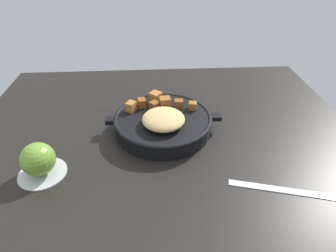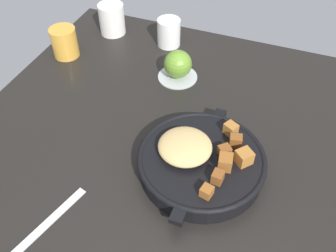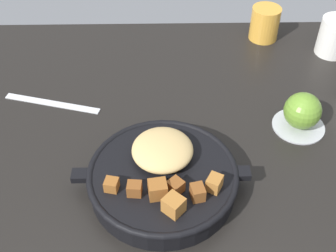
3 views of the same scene
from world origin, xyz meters
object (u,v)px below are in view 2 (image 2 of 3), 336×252
Objects in this scene: butter_knife at (41,229)px; white_creamer_pitcher at (169,32)px; ceramic_mug_white at (112,19)px; juice_glass_amber at (65,42)px; cast_iron_skillet at (200,162)px; red_apple at (178,64)px.

white_creamer_pitcher is (63.12, -0.22, 3.70)cm from butter_knife.
juice_glass_amber is (-15.02, 6.69, -0.37)cm from ceramic_mug_white.
juice_glass_amber is at bearing 155.98° from ceramic_mug_white.
white_creamer_pitcher reaches higher than cast_iron_skillet.
butter_knife is (-49.67, 7.79, -3.99)cm from red_apple.
cast_iron_skillet is 46.12cm from white_creamer_pitcher.
red_apple is at bearing -87.28° from juice_glass_amber.
cast_iron_skillet is at bearing -135.48° from ceramic_mug_white.
cast_iron_skillet is at bearing -151.44° from white_creamer_pitcher.
ceramic_mug_white reaches higher than butter_knife.
cast_iron_skillet is at bearing -29.38° from butter_knife.
red_apple is 50.43cm from butter_knife.
ceramic_mug_white reaches higher than white_creamer_pitcher.
cast_iron_skillet is 31.86cm from butter_knife.
ceramic_mug_white is (0.04, 17.83, 0.54)cm from white_creamer_pitcher.
butter_knife is at bearing 171.09° from red_apple.
cast_iron_skillet is 56.89cm from ceramic_mug_white.
red_apple is 32.12cm from juice_glass_amber.
red_apple is at bearing 6.26° from butter_knife.
juice_glass_amber is at bearing 41.95° from butter_knife.
ceramic_mug_white is at bearing -24.02° from juice_glass_amber.
ceramic_mug_white is (40.54, 39.87, 1.55)cm from cast_iron_skillet.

